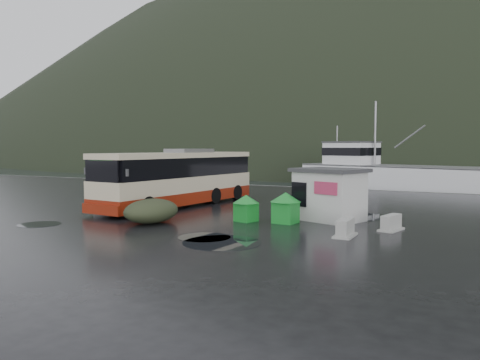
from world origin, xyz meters
The scene contains 14 objects.
ground centered at (0.00, 0.00, 0.00)m, with size 160.00×160.00×0.00m, color black.
harbor_water centered at (0.00, 110.00, 0.00)m, with size 300.00×180.00×0.02m, color black.
quay_edge centered at (0.00, 20.00, 0.00)m, with size 160.00×0.60×1.50m, color #999993.
headland centered at (10.00, 250.00, 0.00)m, with size 780.00×540.00×570.00m, color black.
coach_bus centered at (-3.95, 3.01, 0.00)m, with size 3.22×13.02×3.69m, color #C4B594, non-canonical shape.
white_van centered at (-6.61, 1.27, 0.00)m, with size 1.91×5.54×2.31m, color silver, non-canonical shape.
waste_bin_left centered at (2.66, -0.70, 0.00)m, with size 0.97×0.97×1.35m, color #178328, non-canonical shape.
waste_bin_right centered at (4.65, -0.29, 0.00)m, with size 1.10×1.10×1.53m, color #178328, non-canonical shape.
dome_tent centered at (-1.28, -3.34, 0.00)m, with size 2.20×3.08×1.21m, color #2C331F, non-canonical shape.
ticket_kiosk centered at (6.32, 1.55, 0.00)m, with size 3.43×2.60×2.68m, color silver, non-canonical shape.
jersey_barrier_a centered at (8.20, -2.48, 0.00)m, with size 0.74×1.48×0.74m, color #999993, non-canonical shape.
jersey_barrier_b centered at (9.68, -0.10, 0.00)m, with size 0.72×1.43×0.72m, color #999993, non-canonical shape.
fishing_trawler centered at (5.85, 28.86, 0.00)m, with size 25.12×5.51×10.05m, color silver, non-canonical shape.
puddles centered at (3.56, -2.94, 0.01)m, with size 16.25×12.56×0.01m.
Camera 1 is at (13.11, -21.83, 3.75)m, focal length 35.00 mm.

